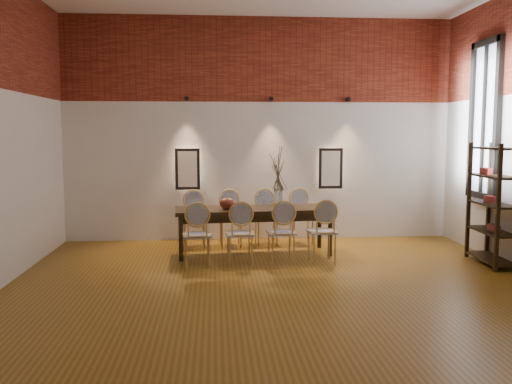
{
  "coord_description": "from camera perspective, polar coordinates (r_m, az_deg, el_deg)",
  "views": [
    {
      "loc": [
        -0.82,
        -6.32,
        1.94
      ],
      "look_at": [
        -0.19,
        1.84,
        1.05
      ],
      "focal_mm": 38.0,
      "sensor_mm": 36.0,
      "label": 1
    }
  ],
  "objects": [
    {
      "name": "dining_table",
      "position": [
        8.72,
        -0.2,
        -4.13
      ],
      "size": [
        2.55,
        0.97,
        0.75
      ],
      "primitive_type": "cube",
      "rotation": [
        0.0,
        0.0,
        0.07
      ],
      "color": "black",
      "rests_on": "floor"
    },
    {
      "name": "window_mullion",
      "position": [
        9.35,
        22.88,
        7.01
      ],
      "size": [
        0.06,
        0.06,
        2.4
      ],
      "primitive_type": "cube",
      "color": "black",
      "rests_on": "wall_right"
    },
    {
      "name": "niche_right",
      "position": [
        10.02,
        7.83,
        2.49
      ],
      "size": [
        0.36,
        0.06,
        0.66
      ],
      "primitive_type": "cube",
      "color": "#FFEAC6",
      "rests_on": "wall_back"
    },
    {
      "name": "chair_far_b",
      "position": [
        9.34,
        -2.7,
        -2.86
      ],
      "size": [
        0.47,
        0.47,
        0.94
      ],
      "primitive_type": null,
      "rotation": [
        0.0,
        0.0,
        3.21
      ],
      "color": "tan",
      "rests_on": "floor"
    },
    {
      "name": "chair_near_d",
      "position": [
        8.24,
        6.96,
        -4.12
      ],
      "size": [
        0.47,
        0.47,
        0.94
      ],
      "primitive_type": null,
      "rotation": [
        0.0,
        0.0,
        0.07
      ],
      "color": "tan",
      "rests_on": "floor"
    },
    {
      "name": "chair_far_d",
      "position": [
        9.54,
        4.8,
        -2.68
      ],
      "size": [
        0.47,
        0.47,
        0.94
      ],
      "primitive_type": null,
      "rotation": [
        0.0,
        0.0,
        3.21
      ],
      "color": "tan",
      "rests_on": "floor"
    },
    {
      "name": "spot_fixture_mid",
      "position": [
        9.81,
        1.59,
        9.77
      ],
      "size": [
        0.08,
        0.1,
        0.08
      ],
      "primitive_type": "cylinder",
      "rotation": [
        1.57,
        0.0,
        0.0
      ],
      "color": "black",
      "rests_on": "wall_back"
    },
    {
      "name": "shelving_rack",
      "position": [
        8.72,
        23.7,
        -1.17
      ],
      "size": [
        0.41,
        1.01,
        1.8
      ],
      "primitive_type": null,
      "rotation": [
        0.0,
        0.0,
        -0.03
      ],
      "color": "black",
      "rests_on": "floor"
    },
    {
      "name": "floor",
      "position": [
        6.67,
        2.91,
        -10.82
      ],
      "size": [
        7.0,
        7.0,
        0.02
      ],
      "primitive_type": "cube",
      "color": "brown",
      "rests_on": "ground"
    },
    {
      "name": "spot_fixture_right",
      "position": [
        10.06,
        9.66,
        9.6
      ],
      "size": [
        0.08,
        0.1,
        0.08
      ],
      "primitive_type": "cylinder",
      "rotation": [
        1.57,
        0.0,
        0.0
      ],
      "color": "black",
      "rests_on": "wall_back"
    },
    {
      "name": "window_frame",
      "position": [
        9.35,
        22.88,
        7.01
      ],
      "size": [
        0.08,
        0.9,
        2.5
      ],
      "primitive_type": "cube",
      "color": "black",
      "rests_on": "wall_right"
    },
    {
      "name": "window_glass",
      "position": [
        9.36,
        22.99,
        7.0
      ],
      "size": [
        0.02,
        0.78,
        2.38
      ],
      "primitive_type": "cube",
      "color": "silver",
      "rests_on": "wall_right"
    },
    {
      "name": "chair_far_c",
      "position": [
        9.42,
        1.09,
        -2.77
      ],
      "size": [
        0.47,
        0.47,
        0.94
      ],
      "primitive_type": null,
      "rotation": [
        0.0,
        0.0,
        3.21
      ],
      "color": "tan",
      "rests_on": "floor"
    },
    {
      "name": "wall_back",
      "position": [
        9.9,
        0.34,
        6.55
      ],
      "size": [
        7.0,
        0.1,
        4.0
      ],
      "primitive_type": "cube",
      "color": "silver",
      "rests_on": "ground"
    },
    {
      "name": "chair_far_a",
      "position": [
        9.3,
        -6.54,
        -2.93
      ],
      "size": [
        0.47,
        0.47,
        0.94
      ],
      "primitive_type": null,
      "rotation": [
        0.0,
        0.0,
        3.21
      ],
      "color": "tan",
      "rests_on": "floor"
    },
    {
      "name": "spot_fixture_left",
      "position": [
        9.77,
        -7.32,
        9.74
      ],
      "size": [
        0.08,
        0.1,
        0.08
      ],
      "primitive_type": "cylinder",
      "rotation": [
        1.57,
        0.0,
        0.0
      ],
      "color": "black",
      "rests_on": "wall_back"
    },
    {
      "name": "brick_band_back",
      "position": [
        9.92,
        0.38,
        13.79
      ],
      "size": [
        7.0,
        0.02,
        1.5
      ],
      "primitive_type": "cube",
      "color": "maroon",
      "rests_on": "ground"
    },
    {
      "name": "book",
      "position": [
        8.69,
        -2.53,
        -1.57
      ],
      "size": [
        0.27,
        0.2,
        0.03
      ],
      "primitive_type": "cube",
      "rotation": [
        0.0,
        0.0,
        0.07
      ],
      "color": "#7D175C",
      "rests_on": "dining_table"
    },
    {
      "name": "vase",
      "position": [
        8.71,
        2.34,
        -0.66
      ],
      "size": [
        0.14,
        0.14,
        0.3
      ],
      "primitive_type": "cylinder",
      "color": "silver",
      "rests_on": "dining_table"
    },
    {
      "name": "chair_near_b",
      "position": [
        8.0,
        -1.73,
        -4.38
      ],
      "size": [
        0.47,
        0.47,
        0.94
      ],
      "primitive_type": null,
      "rotation": [
        0.0,
        0.0,
        0.07
      ],
      "color": "tan",
      "rests_on": "floor"
    },
    {
      "name": "bowl",
      "position": [
        8.55,
        -3.07,
        -1.19
      ],
      "size": [
        0.24,
        0.24,
        0.18
      ],
      "primitive_type": "ellipsoid",
      "color": "#592114",
      "rests_on": "dining_table"
    },
    {
      "name": "niche_left",
      "position": [
        9.8,
        -7.21,
        2.42
      ],
      "size": [
        0.36,
        0.06,
        0.66
      ],
      "primitive_type": "cube",
      "color": "#FFEAC6",
      "rests_on": "wall_back"
    },
    {
      "name": "wall_front",
      "position": [
        2.89,
        12.19,
        7.24
      ],
      "size": [
        7.0,
        0.1,
        4.0
      ],
      "primitive_type": "cube",
      "color": "silver",
      "rests_on": "ground"
    },
    {
      "name": "chair_near_a",
      "position": [
        7.96,
        -6.22,
        -4.48
      ],
      "size": [
        0.47,
        0.47,
        0.94
      ],
      "primitive_type": null,
      "rotation": [
        0.0,
        0.0,
        0.07
      ],
      "color": "tan",
      "rests_on": "floor"
    },
    {
      "name": "chair_near_c",
      "position": [
        8.1,
        2.68,
        -4.26
      ],
      "size": [
        0.47,
        0.47,
        0.94
      ],
      "primitive_type": null,
      "rotation": [
        0.0,
        0.0,
        0.07
      ],
      "color": "tan",
      "rests_on": "floor"
    },
    {
      "name": "dried_branches",
      "position": [
        8.67,
        2.35,
        2.3
      ],
      "size": [
        0.5,
        0.5,
        0.7
      ],
      "primitive_type": null,
      "color": "#453E2C",
      "rests_on": "vase"
    }
  ]
}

